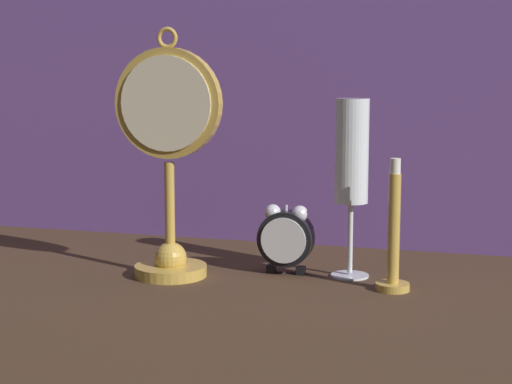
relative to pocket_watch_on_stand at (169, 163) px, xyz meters
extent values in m
plane|color=#422D1E|center=(0.12, -0.05, -0.16)|extent=(4.00, 4.00, 0.00)
cube|color=#6B478E|center=(0.12, 0.27, 0.21)|extent=(1.57, 0.01, 0.75)
cylinder|color=gold|center=(0.00, 0.00, -0.15)|extent=(0.10, 0.10, 0.02)
sphere|color=gold|center=(0.00, 0.00, -0.14)|extent=(0.05, 0.05, 0.05)
cylinder|color=gold|center=(0.00, 0.00, -0.07)|extent=(0.01, 0.01, 0.15)
cylinder|color=gold|center=(0.00, 0.00, 0.08)|extent=(0.15, 0.02, 0.15)
cylinder|color=beige|center=(0.00, -0.01, 0.08)|extent=(0.13, 0.00, 0.13)
torus|color=gold|center=(0.00, 0.00, 0.17)|extent=(0.03, 0.01, 0.03)
cube|color=black|center=(0.13, 0.06, -0.16)|extent=(0.01, 0.01, 0.01)
cube|color=black|center=(0.18, 0.06, -0.16)|extent=(0.01, 0.01, 0.01)
cylinder|color=black|center=(0.15, 0.06, -0.11)|extent=(0.08, 0.03, 0.08)
cylinder|color=silver|center=(0.15, 0.04, -0.11)|extent=(0.07, 0.00, 0.07)
sphere|color=silver|center=(0.13, 0.06, -0.07)|extent=(0.02, 0.02, 0.02)
sphere|color=silver|center=(0.17, 0.06, -0.07)|extent=(0.02, 0.02, 0.02)
cylinder|color=silver|center=(0.15, 0.06, -0.07)|extent=(0.00, 0.00, 0.01)
cylinder|color=silver|center=(0.24, 0.07, -0.16)|extent=(0.05, 0.05, 0.01)
cylinder|color=silver|center=(0.24, 0.07, -0.11)|extent=(0.01, 0.01, 0.10)
cylinder|color=white|center=(0.24, 0.07, 0.02)|extent=(0.05, 0.05, 0.15)
cylinder|color=#E5D17F|center=(0.24, 0.07, -0.01)|extent=(0.04, 0.04, 0.09)
cylinder|color=gold|center=(0.31, 0.01, -0.16)|extent=(0.05, 0.05, 0.01)
cylinder|color=gold|center=(0.31, 0.01, -0.08)|extent=(0.02, 0.02, 0.15)
cylinder|color=silver|center=(0.31, 0.01, 0.00)|extent=(0.01, 0.01, 0.02)
camera|label=1|loc=(0.45, -1.10, 0.14)|focal=60.00mm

